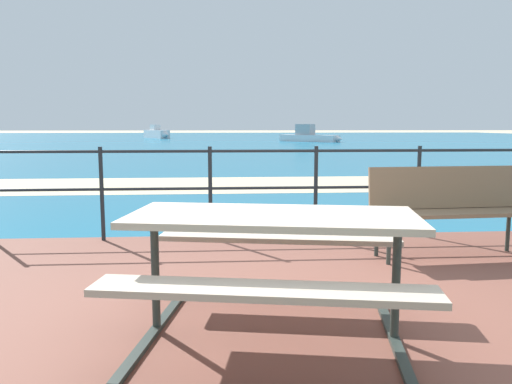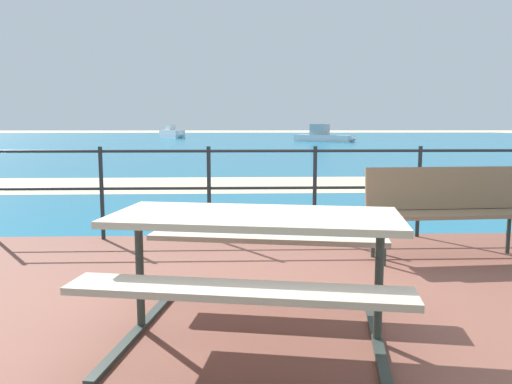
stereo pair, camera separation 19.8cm
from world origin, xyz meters
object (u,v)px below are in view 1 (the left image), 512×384
(park_bench, at_px, (449,203))
(boat_mid, at_px, (157,133))
(boat_near, at_px, (309,136))
(picnic_table, at_px, (273,241))

(park_bench, xyz_separation_m, boat_mid, (-8.55, 46.59, -0.10))
(park_bench, distance_m, boat_near, 35.80)
(picnic_table, height_order, boat_mid, boat_mid)
(boat_near, bearing_deg, boat_mid, -174.99)
(park_bench, bearing_deg, picnic_table, -140.70)
(park_bench, relative_size, boat_mid, 0.32)
(boat_mid, bearing_deg, boat_near, 21.87)
(park_bench, bearing_deg, boat_near, 78.42)
(picnic_table, bearing_deg, boat_near, 89.94)
(picnic_table, relative_size, boat_near, 0.42)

